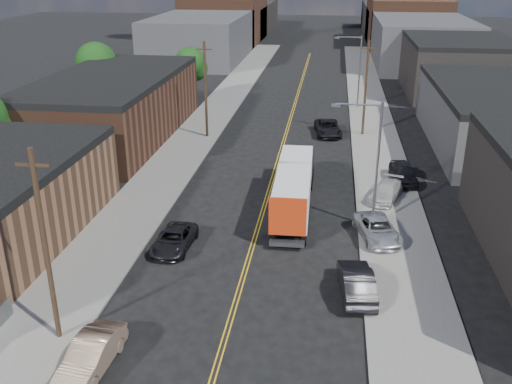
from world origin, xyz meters
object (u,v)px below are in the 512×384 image
(semi_truck, at_px, (295,182))
(car_left_b, at_px, (91,355))
(car_right_oncoming, at_px, (356,282))
(car_left_c, at_px, (174,240))
(car_right_lot_c, at_px, (403,173))
(car_right_lot_a, at_px, (378,229))
(car_right_lot_b, at_px, (386,191))
(car_ahead_truck, at_px, (328,128))

(semi_truck, relative_size, car_left_b, 3.00)
(semi_truck, relative_size, car_right_oncoming, 2.83)
(semi_truck, relative_size, car_left_c, 2.99)
(car_right_lot_c, bearing_deg, car_right_lot_a, -109.00)
(car_right_oncoming, height_order, car_right_lot_b, car_right_oncoming)
(car_left_b, bearing_deg, car_right_oncoming, 37.06)
(car_right_lot_c, xyz_separation_m, car_ahead_truck, (-6.50, 13.70, -0.19))
(car_right_lot_a, bearing_deg, semi_truck, 127.20)
(car_right_oncoming, xyz_separation_m, car_ahead_truck, (-2.10, 31.69, -0.05))
(car_right_lot_a, bearing_deg, car_right_oncoming, -117.07)
(car_right_lot_c, bearing_deg, car_ahead_truck, 110.70)
(car_left_c, xyz_separation_m, car_right_oncoming, (11.60, -4.03, 0.17))
(car_left_c, bearing_deg, car_right_lot_b, 37.47)
(car_left_b, bearing_deg, car_left_c, 90.79)
(car_left_c, relative_size, car_right_oncoming, 0.95)
(car_left_b, distance_m, car_right_lot_a, 20.44)
(car_right_oncoming, relative_size, car_right_lot_a, 1.00)
(semi_truck, distance_m, car_right_lot_b, 7.43)
(car_left_b, height_order, car_right_lot_a, car_left_b)
(car_right_lot_b, bearing_deg, car_left_c, -125.60)
(car_left_c, relative_size, car_right_lot_a, 0.94)
(car_right_oncoming, relative_size, car_right_lot_b, 1.07)
(semi_truck, bearing_deg, car_left_b, -112.88)
(semi_truck, distance_m, car_right_lot_c, 10.78)
(car_left_c, xyz_separation_m, car_ahead_truck, (9.50, 27.66, 0.11))
(car_right_lot_a, bearing_deg, car_left_b, -146.90)
(car_left_b, distance_m, car_right_oncoming, 14.64)
(car_left_b, distance_m, car_right_lot_c, 30.88)
(semi_truck, height_order, car_left_c, semi_truck)
(car_right_lot_b, bearing_deg, car_right_oncoming, -81.27)
(car_right_lot_a, height_order, car_right_lot_b, car_right_lot_a)
(car_left_b, relative_size, car_right_oncoming, 0.94)
(semi_truck, distance_m, car_left_b, 21.32)
(car_left_b, distance_m, car_ahead_truck, 40.97)
(semi_truck, height_order, car_left_b, semi_truck)
(car_right_lot_a, xyz_separation_m, car_right_lot_b, (1.07, 6.95, -0.02))
(car_left_c, height_order, car_right_oncoming, car_right_oncoming)
(car_left_b, height_order, car_ahead_truck, car_left_b)
(semi_truck, bearing_deg, car_left_c, -134.43)
(car_left_b, relative_size, car_right_lot_b, 1.01)
(car_right_lot_b, bearing_deg, car_ahead_truck, 124.58)
(car_left_c, bearing_deg, car_right_lot_a, 15.35)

